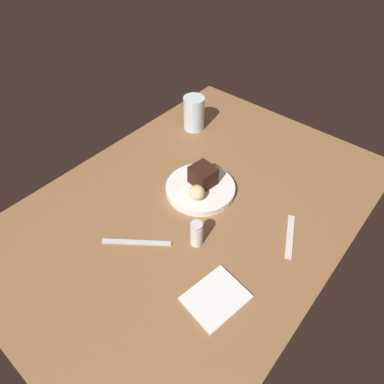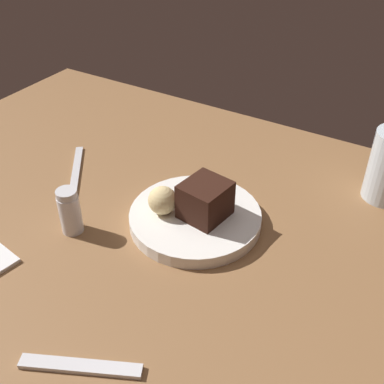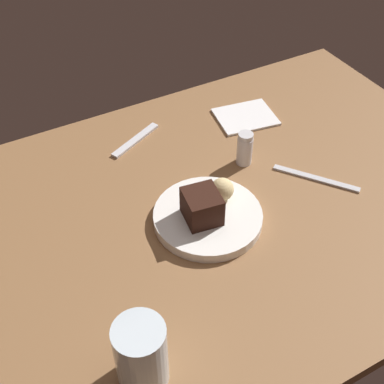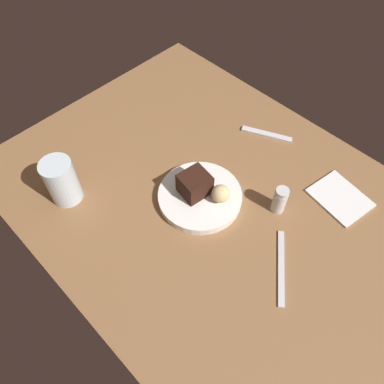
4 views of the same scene
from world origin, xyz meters
TOP-DOWN VIEW (x-y plane):
  - dining_table at (0.00, 0.00)cm, footprint 120.00×84.00cm
  - dessert_plate at (5.40, 2.49)cm, footprint 21.77×21.77cm
  - chocolate_cake_slice at (7.00, 2.85)cm, footprint 7.65×8.05cm
  - bread_roll at (0.70, -0.39)cm, footprint 4.72×4.72cm
  - salt_shaker at (-10.75, -9.36)cm, footprint 3.50×3.50cm
  - water_glass at (30.50, 26.31)cm, footprint 7.92×7.92cm
  - dessert_spoon at (7.51, -27.99)cm, footprint 14.33×8.04cm
  - butter_knife at (-21.47, 3.04)cm, footprint 12.66×15.94cm
  - folded_napkin at (-20.41, -23.49)cm, footprint 15.84×13.66cm

SIDE VIEW (x-z plane):
  - dining_table at x=0.00cm, z-range 0.00..3.00cm
  - butter_knife at x=-21.47cm, z-range 3.00..3.50cm
  - folded_napkin at x=-20.41cm, z-range 3.00..3.60cm
  - dessert_spoon at x=7.51cm, z-range 3.00..3.70cm
  - dessert_plate at x=5.40cm, z-range 3.00..5.15cm
  - salt_shaker at x=-10.75cm, z-range 2.95..10.90cm
  - bread_roll at x=0.70cm, z-range 5.15..9.87cm
  - chocolate_cake_slice at x=7.00cm, z-range 5.15..11.26cm
  - water_glass at x=30.50cm, z-range 3.00..15.81cm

